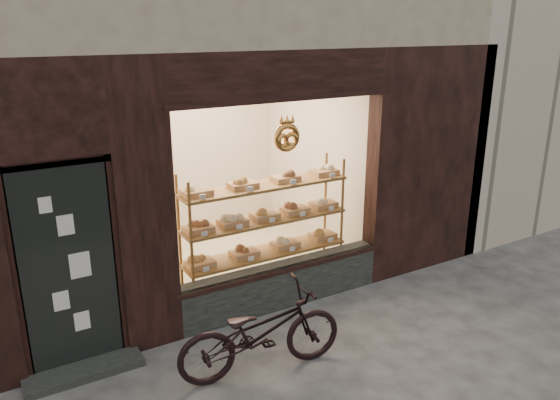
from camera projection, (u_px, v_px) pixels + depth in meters
display_shelf at (265, 230)px, 6.94m from camera, size 2.20×0.45×1.70m
bicycle at (261, 332)px, 5.42m from camera, size 1.77×0.83×0.89m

